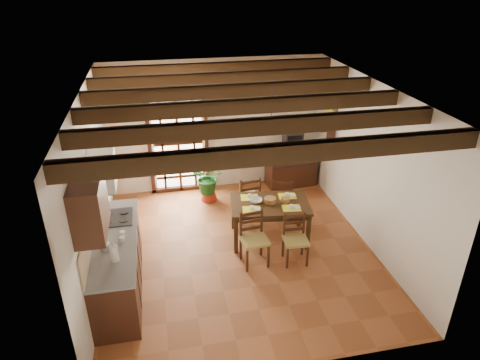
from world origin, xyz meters
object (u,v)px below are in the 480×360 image
object	(u,v)px
crt_tv	(293,139)
chair_far_left	(247,206)
chair_near_right	(295,248)
pendant_lamp	(271,127)
chair_near_left	(254,248)
potted_plant	(208,176)
kitchen_counter	(118,263)
sideboard	(291,166)
dining_table	(270,207)
chair_far_right	(282,205)

from	to	relation	value
crt_tv	chair_far_left	bearing A→B (deg)	-132.12
chair_near_right	pendant_lamp	distance (m)	2.01
chair_near_left	potted_plant	world-z (taller)	potted_plant
kitchen_counter	pendant_lamp	size ratio (longest dim) A/B	2.66
potted_plant	pendant_lamp	size ratio (longest dim) A/B	2.17
chair_near_right	potted_plant	distance (m)	2.61
chair_far_left	potted_plant	bearing A→B (deg)	-62.04
kitchen_counter	chair_far_left	size ratio (longest dim) A/B	2.40
sideboard	pendant_lamp	bearing A→B (deg)	-123.66
kitchen_counter	dining_table	xyz separation A→B (m)	(2.56, 0.85, 0.16)
chair_far_right	pendant_lamp	xyz separation A→B (m)	(-0.42, -0.54, 1.80)
chair_far_left	potted_plant	size ratio (longest dim) A/B	0.51
chair_near_right	potted_plant	world-z (taller)	potted_plant
chair_far_right	chair_near_right	bearing A→B (deg)	100.58
kitchen_counter	sideboard	distance (m)	4.56
chair_near_left	sideboard	size ratio (longest dim) A/B	0.85
pendant_lamp	chair_near_left	bearing A→B (deg)	-120.04
chair_near_right	pendant_lamp	size ratio (longest dim) A/B	0.99
dining_table	chair_far_right	size ratio (longest dim) A/B	1.64
chair_far_right	pendant_lamp	size ratio (longest dim) A/B	1.05
chair_near_right	chair_far_right	bearing A→B (deg)	86.36
sideboard	chair_far_left	bearing A→B (deg)	-140.39
pendant_lamp	potted_plant	bearing A→B (deg)	119.65
sideboard	chair_near_left	bearing A→B (deg)	-124.02
sideboard	chair_near_right	bearing A→B (deg)	-111.11
chair_near_left	pendant_lamp	world-z (taller)	pendant_lamp
dining_table	pendant_lamp	distance (m)	1.44
dining_table	chair_far_left	world-z (taller)	chair_far_left
chair_far_right	potted_plant	world-z (taller)	potted_plant
potted_plant	chair_near_right	bearing A→B (deg)	-64.73
dining_table	chair_far_right	bearing A→B (deg)	64.12
dining_table	chair_near_left	size ratio (longest dim) A/B	1.59
crt_tv	kitchen_counter	bearing A→B (deg)	-138.31
chair_far_right	dining_table	bearing A→B (deg)	74.62
chair_far_right	crt_tv	distance (m)	1.68
kitchen_counter	sideboard	bearing A→B (deg)	38.23
chair_near_left	sideboard	distance (m)	3.00
kitchen_counter	chair_far_right	world-z (taller)	kitchen_counter
chair_near_right	sideboard	bearing A→B (deg)	77.57
chair_far_left	chair_near_right	bearing A→B (deg)	101.39
chair_near_left	sideboard	bearing A→B (deg)	54.92
crt_tv	dining_table	bearing A→B (deg)	-114.09
kitchen_counter	crt_tv	distance (m)	4.60
dining_table	chair_near_right	distance (m)	0.85
chair_far_left	chair_far_right	world-z (taller)	chair_far_left
chair_near_right	sideboard	world-z (taller)	sideboard
dining_table	potted_plant	size ratio (longest dim) A/B	0.79
chair_far_left	sideboard	xyz separation A→B (m)	(1.27, 1.25, 0.16)
kitchen_counter	chair_far_right	distance (m)	3.33
kitchen_counter	pendant_lamp	world-z (taller)	pendant_lamp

